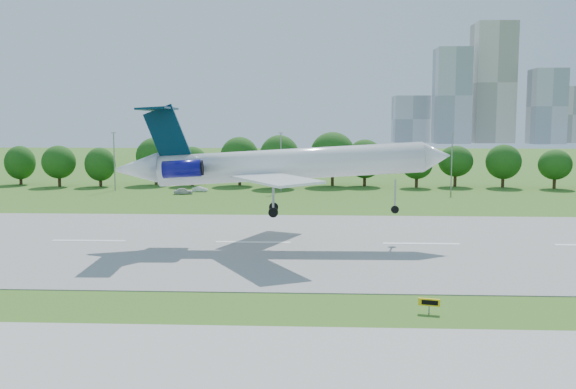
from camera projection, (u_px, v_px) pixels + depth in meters
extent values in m
plane|color=#325C18|center=(471.00, 304.00, 50.97)|extent=(600.00, 600.00, 0.00)
cube|color=gray|center=(421.00, 244.00, 75.77)|extent=(400.00, 45.00, 0.08)
cylinder|color=#382314|center=(107.00, 178.00, 144.91)|extent=(0.70, 0.70, 3.60)
sphere|color=#164310|center=(107.00, 158.00, 144.41)|extent=(8.40, 8.40, 8.40)
cylinder|color=#382314|center=(284.00, 178.00, 143.02)|extent=(0.70, 0.70, 3.60)
sphere|color=#164310|center=(284.00, 159.00, 142.52)|extent=(8.40, 8.40, 8.40)
cylinder|color=#382314|center=(465.00, 179.00, 141.12)|extent=(0.70, 0.70, 3.60)
sphere|color=#164310|center=(465.00, 159.00, 140.62)|extent=(8.40, 8.40, 8.40)
cylinder|color=gray|center=(114.00, 162.00, 134.28)|extent=(0.24, 0.24, 12.00)
cube|color=gray|center=(113.00, 133.00, 133.58)|extent=(0.90, 0.25, 0.18)
cylinder|color=gray|center=(281.00, 163.00, 132.61)|extent=(0.24, 0.24, 12.00)
cube|color=gray|center=(281.00, 133.00, 131.92)|extent=(0.90, 0.25, 0.18)
cylinder|color=gray|center=(452.00, 163.00, 130.95)|extent=(0.24, 0.24, 12.00)
cube|color=gray|center=(453.00, 133.00, 130.26)|extent=(0.90, 0.25, 0.18)
cube|color=#B2B2B7|center=(452.00, 96.00, 421.01)|extent=(22.00, 22.00, 62.00)
cube|color=beige|center=(492.00, 84.00, 433.45)|extent=(26.00, 26.00, 80.00)
cube|color=#B2B2B7|center=(547.00, 107.00, 414.00)|extent=(20.00, 20.00, 48.00)
cube|color=beige|center=(568.00, 115.00, 438.28)|extent=(18.00, 18.00, 38.00)
cube|color=#B2B2B7|center=(411.00, 119.00, 448.61)|extent=(24.00, 24.00, 32.00)
cylinder|color=white|center=(291.00, 164.00, 75.44)|extent=(31.30, 5.48, 5.26)
cone|color=white|center=(436.00, 156.00, 75.55)|extent=(3.70, 3.82, 3.79)
cone|color=white|center=(138.00, 169.00, 75.28)|extent=(5.35, 3.92, 3.87)
cube|color=white|center=(275.00, 179.00, 68.36)|extent=(10.94, 14.27, 0.53)
cube|color=white|center=(276.00, 169.00, 82.73)|extent=(9.74, 14.39, 0.53)
cube|color=#052438|center=(167.00, 134.00, 74.86)|extent=(5.53, 0.85, 7.05)
cube|color=#052438|center=(158.00, 109.00, 74.52)|extent=(3.90, 9.99, 0.40)
cylinder|color=#0D0C6C|center=(182.00, 169.00, 72.66)|extent=(4.55, 2.23, 2.19)
cylinder|color=#0D0C6C|center=(189.00, 166.00, 78.00)|extent=(4.55, 2.23, 2.19)
cylinder|color=gray|center=(395.00, 194.00, 76.00)|extent=(0.21, 0.21, 3.62)
cylinder|color=black|center=(395.00, 210.00, 76.21)|extent=(0.95, 0.37, 0.93)
cylinder|color=gray|center=(273.00, 197.00, 73.57)|extent=(0.25, 0.25, 3.62)
cylinder|color=black|center=(273.00, 212.00, 73.77)|extent=(1.16, 0.53, 1.14)
cylinder|color=gray|center=(274.00, 192.00, 78.08)|extent=(0.25, 0.25, 3.62)
cylinder|color=black|center=(274.00, 207.00, 78.29)|extent=(1.16, 0.53, 1.14)
cube|color=gray|center=(429.00, 309.00, 48.49)|extent=(0.12, 0.12, 0.71)
cube|color=yellow|center=(429.00, 302.00, 48.44)|extent=(1.63, 0.55, 0.56)
cube|color=black|center=(429.00, 303.00, 48.33)|extent=(1.19, 0.30, 0.36)
imported|color=silver|center=(200.00, 189.00, 132.59)|extent=(3.29, 1.38, 1.06)
imported|color=silver|center=(183.00, 191.00, 127.98)|extent=(3.97, 2.26, 1.27)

